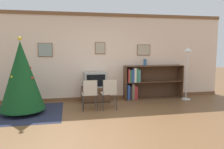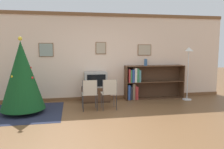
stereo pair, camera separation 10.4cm
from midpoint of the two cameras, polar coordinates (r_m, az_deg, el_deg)
The scene contains 11 objects.
ground_plane at distance 4.67m, azimuth -0.13°, elevation -13.52°, with size 24.00×24.00×0.00m, color brown.
wall_back at distance 6.89m, azimuth -4.29°, elevation 4.58°, with size 8.40×0.11×2.70m.
area_rug at distance 6.02m, azimuth -22.58°, elevation -9.32°, with size 1.92×1.86×0.01m.
christmas_tree at distance 5.83m, azimuth -23.02°, elevation -0.31°, with size 1.07×1.07×1.90m.
tv_console at distance 6.72m, azimuth -4.85°, elevation -5.15°, with size 0.84×0.46×0.45m.
television at distance 6.64m, azimuth -4.88°, elevation -1.33°, with size 0.66×0.45×0.46m.
folding_chair_left at distance 5.71m, azimuth -6.33°, elevation -4.83°, with size 0.40×0.40×0.82m.
folding_chair_right at distance 5.78m, azimuth -1.22°, elevation -4.65°, with size 0.40×0.40×0.82m.
bookshelf at distance 7.08m, azimuth 7.79°, elevation -2.06°, with size 1.92×0.36×1.07m.
vase at distance 6.99m, azimuth 8.18°, elevation 3.19°, with size 0.10×0.10×0.22m.
standing_lamp at distance 7.21m, azimuth 18.71°, elevation 3.70°, with size 0.28×0.28×1.65m.
Camera 1 is at (-0.91, -4.28, 1.64)m, focal length 35.00 mm.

